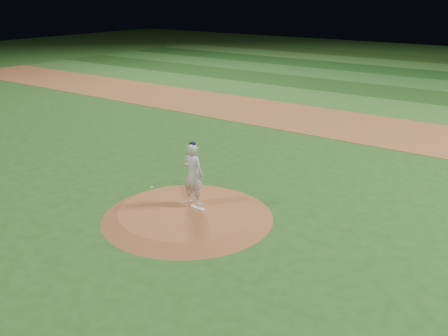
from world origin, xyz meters
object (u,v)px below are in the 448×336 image
object	(u,v)px
pitchers_mound	(188,213)
pitcher_on_mound	(193,174)
pitching_rubber	(198,208)
rosin_bag	(152,187)

from	to	relation	value
pitchers_mound	pitcher_on_mound	bearing A→B (deg)	105.91
pitching_rubber	rosin_bag	bearing A→B (deg)	173.72
pitchers_mound	rosin_bag	world-z (taller)	rosin_bag
rosin_bag	pitcher_on_mound	xyz separation A→B (m)	(2.11, -0.22, 1.02)
pitching_rubber	pitchers_mound	bearing A→B (deg)	-119.46
pitching_rubber	pitcher_on_mound	size ratio (longest dim) A/B	0.25
pitching_rubber	rosin_bag	distance (m)	2.48
pitcher_on_mound	pitchers_mound	bearing A→B (deg)	-74.09
pitcher_on_mound	rosin_bag	bearing A→B (deg)	173.97
pitchers_mound	pitching_rubber	size ratio (longest dim) A/B	10.19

